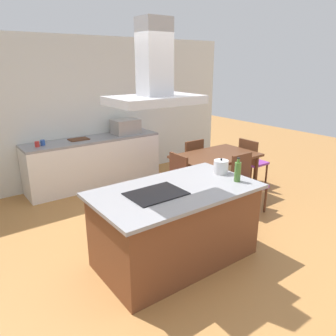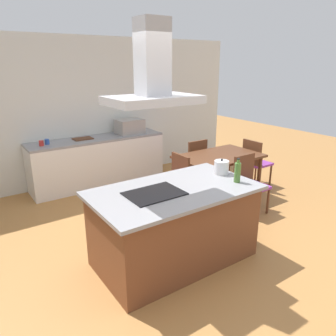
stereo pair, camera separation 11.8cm
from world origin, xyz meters
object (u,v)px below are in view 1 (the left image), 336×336
object	(u,v)px
olive_oil_bottle	(238,171)
range_hood	(155,77)
cooktop	(156,194)
chair_at_right_end	(251,159)
cutting_board	(79,139)
chair_facing_back_wall	(190,159)
chair_facing_island	(246,179)
dining_table	(216,160)
chair_at_left_end	(173,179)
countertop_microwave	(126,127)
coffee_mug_blue	(43,143)
tea_kettle	(221,167)
coffee_mug_red	(37,144)

from	to	relation	value
olive_oil_bottle	range_hood	size ratio (longest dim) A/B	0.32
cooktop	chair_at_right_end	world-z (taller)	cooktop
cutting_board	cooktop	bearing A→B (deg)	-96.06
chair_facing_back_wall	range_hood	xyz separation A→B (m)	(-1.99, -1.77, 1.59)
olive_oil_bottle	cutting_board	xyz separation A→B (m)	(-0.68, 3.17, -0.11)
chair_at_right_end	chair_facing_island	distance (m)	1.13
dining_table	chair_at_left_end	bearing A→B (deg)	-180.00
countertop_microwave	range_hood	world-z (taller)	range_hood
coffee_mug_blue	chair_facing_island	bearing A→B (deg)	-46.70
tea_kettle	dining_table	distance (m)	1.42
chair_at_right_end	chair_facing_island	world-z (taller)	same
olive_oil_bottle	countertop_microwave	size ratio (longest dim) A/B	0.58
olive_oil_bottle	cutting_board	distance (m)	3.25
olive_oil_bottle	chair_at_left_end	world-z (taller)	olive_oil_bottle
olive_oil_bottle	countertop_microwave	distance (m)	3.13
cooktop	chair_facing_island	world-z (taller)	cooktop
coffee_mug_red	chair_at_right_end	xyz separation A→B (m)	(3.34, -1.74, -0.44)
cooktop	cutting_board	world-z (taller)	cutting_board
chair_facing_back_wall	chair_at_left_end	bearing A→B (deg)	-143.99
chair_facing_island	range_hood	size ratio (longest dim) A/B	0.99
tea_kettle	dining_table	bearing A→B (deg)	47.54
coffee_mug_red	cutting_board	bearing A→B (deg)	6.67
chair_at_right_end	countertop_microwave	bearing A→B (deg)	132.85
coffee_mug_blue	chair_at_right_end	bearing A→B (deg)	-29.03
tea_kettle	chair_at_right_end	distance (m)	2.17
chair_at_right_end	chair_facing_island	xyz separation A→B (m)	(-0.92, -0.67, 0.00)
countertop_microwave	cutting_board	distance (m)	0.95
countertop_microwave	chair_at_right_end	distance (m)	2.48
cutting_board	chair_facing_back_wall	world-z (taller)	cutting_board
cooktop	chair_facing_island	xyz separation A→B (m)	(1.99, 0.44, -0.40)
coffee_mug_blue	chair_at_right_end	world-z (taller)	coffee_mug_blue
cutting_board	range_hood	world-z (taller)	range_hood
olive_oil_bottle	coffee_mug_blue	bearing A→B (deg)	112.85
olive_oil_bottle	chair_at_right_end	world-z (taller)	olive_oil_bottle
chair_at_left_end	range_hood	size ratio (longest dim) A/B	0.99
dining_table	range_hood	xyz separation A→B (m)	(-1.99, -1.10, 1.43)
olive_oil_bottle	chair_at_left_end	bearing A→B (deg)	86.66
tea_kettle	olive_oil_bottle	world-z (taller)	olive_oil_bottle
chair_at_left_end	chair_facing_back_wall	bearing A→B (deg)	36.01
countertop_microwave	tea_kettle	bearing A→B (deg)	-94.17
cooktop	chair_facing_island	size ratio (longest dim) A/B	0.67
cutting_board	range_hood	bearing A→B (deg)	-96.06
tea_kettle	chair_at_left_end	bearing A→B (deg)	88.86
olive_oil_bottle	cutting_board	world-z (taller)	olive_oil_bottle
chair_facing_back_wall	range_hood	bearing A→B (deg)	-138.30
olive_oil_bottle	dining_table	xyz separation A→B (m)	(0.99, 1.35, -0.36)
cutting_board	chair_facing_back_wall	bearing A→B (deg)	-34.69
coffee_mug_red	chair_facing_back_wall	size ratio (longest dim) A/B	0.10
dining_table	chair_at_left_end	world-z (taller)	chair_at_left_end
tea_kettle	olive_oil_bottle	xyz separation A→B (m)	(-0.06, -0.32, 0.04)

